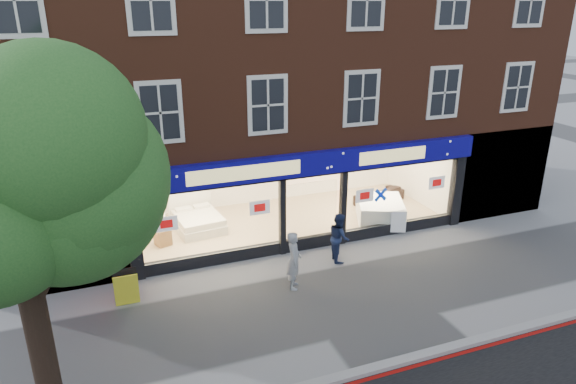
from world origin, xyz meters
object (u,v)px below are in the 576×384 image
a_board (126,288)px  pedestrian_grey (294,260)px  pedestrian_blue (339,237)px  sofa (379,195)px  display_bed (197,220)px  mattress_stack (380,211)px

a_board → pedestrian_grey: size_ratio=0.58×
pedestrian_blue → a_board: bearing=102.7°
a_board → pedestrian_blue: size_ratio=0.63×
pedestrian_grey → sofa: bearing=-27.4°
display_bed → pedestrian_grey: bearing=-75.9°
pedestrian_grey → pedestrian_blue: size_ratio=1.09×
mattress_stack → a_board: size_ratio=2.49×
sofa → pedestrian_blue: (-3.51, -3.57, 0.37)m
display_bed → pedestrian_grey: (1.77, -4.73, 0.44)m
mattress_stack → a_board: 9.23m
mattress_stack → pedestrian_blue: size_ratio=1.57×
a_board → pedestrian_grey: 4.52m
mattress_stack → display_bed: bearing=164.7°
pedestrian_grey → display_bed: bearing=42.7°
mattress_stack → pedestrian_blue: 3.29m
display_bed → a_board: 4.80m
mattress_stack → sofa: size_ratio=1.16×
pedestrian_grey → pedestrian_blue: pedestrian_grey is taller
sofa → pedestrian_grey: size_ratio=1.23×
display_bed → pedestrian_grey: pedestrian_grey is taller
pedestrian_blue → display_bed: bearing=54.9°
sofa → pedestrian_grey: bearing=23.1°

